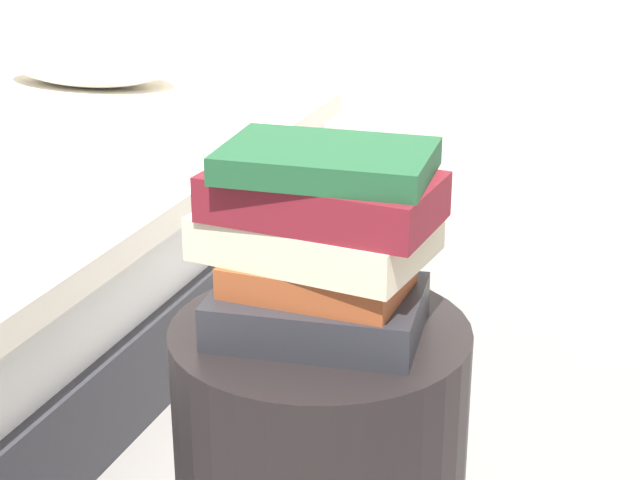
# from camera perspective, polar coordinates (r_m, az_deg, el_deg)

# --- Properties ---
(book_charcoal) EXTENTS (0.29, 0.22, 0.06)m
(book_charcoal) POSITION_cam_1_polar(r_m,az_deg,el_deg) (1.40, -0.08, -3.89)
(book_charcoal) COLOR #28282D
(book_charcoal) RESTS_ON side_table
(book_rust) EXTENTS (0.24, 0.16, 0.04)m
(book_rust) POSITION_cam_1_polar(r_m,az_deg,el_deg) (1.38, -0.02, -1.97)
(book_rust) COLOR #994723
(book_rust) RESTS_ON book_charcoal
(book_cream) EXTENTS (0.32, 0.24, 0.06)m
(book_cream) POSITION_cam_1_polar(r_m,az_deg,el_deg) (1.38, -0.24, 0.36)
(book_cream) COLOR beige
(book_cream) RESTS_ON book_rust
(book_maroon) EXTENTS (0.31, 0.19, 0.06)m
(book_maroon) POSITION_cam_1_polar(r_m,az_deg,el_deg) (1.34, 0.14, 2.37)
(book_maroon) COLOR maroon
(book_maroon) RESTS_ON book_cream
(book_forest) EXTENTS (0.27, 0.19, 0.04)m
(book_forest) POSITION_cam_1_polar(r_m,az_deg,el_deg) (1.32, 0.39, 4.32)
(book_forest) COLOR #1E512D
(book_forest) RESTS_ON book_maroon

